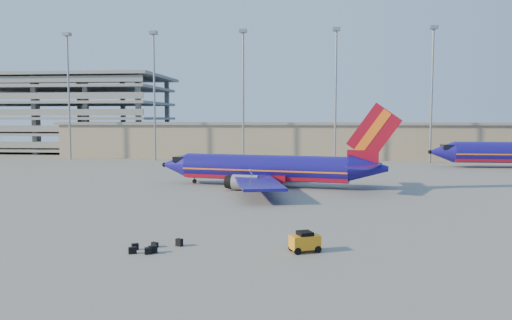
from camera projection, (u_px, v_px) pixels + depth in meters
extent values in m
plane|color=slate|center=(235.00, 192.00, 64.06)|extent=(220.00, 220.00, 0.00)
cube|color=tan|center=(311.00, 141.00, 120.15)|extent=(120.00, 15.00, 8.00)
cube|color=slate|center=(312.00, 124.00, 119.81)|extent=(122.00, 16.00, 0.60)
cube|color=slate|center=(60.00, 148.00, 143.84)|extent=(60.00, 30.00, 0.70)
cube|color=slate|center=(60.00, 133.00, 143.49)|extent=(60.00, 30.00, 0.70)
cube|color=slate|center=(59.00, 119.00, 143.14)|extent=(60.00, 30.00, 0.70)
cube|color=slate|center=(59.00, 104.00, 142.80)|extent=(60.00, 30.00, 0.70)
cube|color=slate|center=(59.00, 89.00, 142.45)|extent=(60.00, 30.00, 0.70)
cube|color=slate|center=(58.00, 78.00, 142.18)|extent=(62.00, 32.00, 0.80)
cube|color=slate|center=(80.00, 115.00, 155.94)|extent=(1.20, 1.20, 21.00)
cylinder|color=gray|center=(69.00, 98.00, 113.23)|extent=(0.44, 0.44, 28.00)
cube|color=gray|center=(67.00, 34.00, 112.04)|extent=(1.60, 1.60, 0.70)
cylinder|color=gray|center=(154.00, 98.00, 111.12)|extent=(0.44, 0.44, 28.00)
cube|color=gray|center=(153.00, 33.00, 109.94)|extent=(1.60, 1.60, 0.70)
cylinder|color=gray|center=(243.00, 97.00, 109.01)|extent=(0.44, 0.44, 28.00)
cube|color=gray|center=(243.00, 31.00, 107.83)|extent=(1.60, 1.60, 0.70)
cylinder|color=gray|center=(336.00, 97.00, 106.91)|extent=(0.44, 0.44, 28.00)
cube|color=gray|center=(336.00, 29.00, 105.72)|extent=(1.60, 1.60, 0.70)
cylinder|color=gray|center=(432.00, 97.00, 104.80)|extent=(0.44, 0.44, 28.00)
cube|color=gray|center=(434.00, 27.00, 103.62)|extent=(1.60, 1.60, 0.70)
cylinder|color=navy|center=(265.00, 168.00, 68.91)|extent=(23.37, 7.88, 3.56)
cube|color=maroon|center=(265.00, 174.00, 68.99)|extent=(23.24, 7.22, 1.25)
cube|color=orange|center=(265.00, 169.00, 68.93)|extent=(23.37, 7.92, 0.21)
cone|color=navy|center=(176.00, 165.00, 72.86)|extent=(4.65, 4.27, 3.56)
cube|color=black|center=(183.00, 159.00, 72.42)|extent=(2.74, 2.90, 0.77)
cone|color=navy|center=(369.00, 168.00, 64.79)|extent=(5.59, 4.45, 3.56)
cube|color=maroon|center=(363.00, 158.00, 64.90)|extent=(4.07, 1.29, 2.12)
cube|color=maroon|center=(374.00, 132.00, 64.23)|extent=(7.00, 1.64, 7.68)
cube|color=orange|center=(372.00, 132.00, 64.29)|extent=(4.69, 1.29, 6.03)
cube|color=navy|center=(368.00, 162.00, 67.97)|extent=(3.00, 6.22, 0.21)
cube|color=navy|center=(364.00, 166.00, 61.73)|extent=(5.06, 6.80, 0.21)
cube|color=navy|center=(289.00, 168.00, 76.64)|extent=(12.49, 14.99, 0.34)
cube|color=navy|center=(257.00, 182.00, 60.48)|extent=(8.06, 15.63, 0.34)
cube|color=maroon|center=(268.00, 177.00, 68.88)|extent=(6.38, 4.78, 0.96)
cylinder|color=gray|center=(267.00, 174.00, 74.14)|extent=(3.79, 2.64, 2.02)
cylinder|color=gray|center=(246.00, 183.00, 64.60)|extent=(3.79, 2.64, 2.02)
cylinder|color=gray|center=(195.00, 180.00, 72.17)|extent=(0.27, 0.27, 1.06)
cylinder|color=black|center=(195.00, 181.00, 72.18)|extent=(0.65, 0.35, 0.62)
cylinder|color=black|center=(279.00, 182.00, 71.06)|extent=(0.89, 0.67, 0.81)
cylinder|color=black|center=(270.00, 186.00, 66.28)|extent=(0.89, 0.67, 0.81)
cone|color=navy|center=(441.00, 152.00, 96.11)|extent=(4.61, 4.06, 4.05)
cube|color=black|center=(449.00, 147.00, 95.88)|extent=(2.63, 2.85, 0.88)
cube|color=orange|center=(305.00, 242.00, 35.06)|extent=(2.32, 1.88, 0.96)
cube|color=black|center=(305.00, 234.00, 35.01)|extent=(1.31, 1.36, 0.34)
cylinder|color=black|center=(292.00, 247.00, 35.36)|extent=(0.53, 0.36, 0.50)
cylinder|color=black|center=(298.00, 251.00, 34.35)|extent=(0.53, 0.36, 0.50)
cylinder|color=black|center=(312.00, 246.00, 35.84)|extent=(0.53, 0.36, 0.50)
cylinder|color=black|center=(318.00, 249.00, 34.83)|extent=(0.53, 0.36, 0.50)
cube|color=black|center=(132.00, 250.00, 34.64)|extent=(0.62, 0.52, 0.46)
cube|color=black|center=(153.00, 249.00, 34.81)|extent=(0.67, 0.61, 0.51)
cube|color=black|center=(148.00, 251.00, 34.54)|extent=(0.59, 0.55, 0.45)
cube|color=black|center=(135.00, 247.00, 35.67)|extent=(0.56, 0.51, 0.45)
cube|color=black|center=(155.00, 245.00, 36.44)|extent=(0.59, 0.50, 0.35)
cube|color=black|center=(179.00, 242.00, 36.72)|extent=(0.58, 0.50, 0.55)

